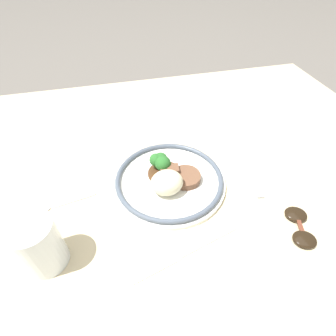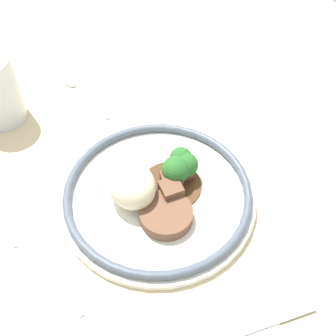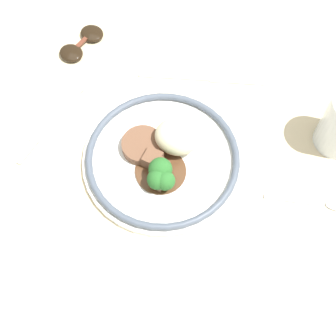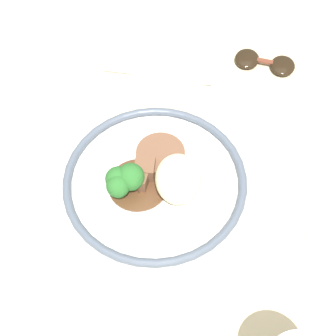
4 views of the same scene
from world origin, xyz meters
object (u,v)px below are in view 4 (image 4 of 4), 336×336
at_px(plate, 155,180).
at_px(fork, 168,77).
at_px(sunglasses, 265,62).
at_px(knife, 289,193).

relative_size(plate, fork, 1.47).
height_order(fork, sunglasses, sunglasses).
distance_m(fork, knife, 0.28).
relative_size(plate, sunglasses, 2.43).
xyz_separation_m(fork, sunglasses, (-0.02, 0.17, 0.00)).
relative_size(fork, sunglasses, 1.65).
height_order(knife, sunglasses, sunglasses).
bearing_deg(knife, fork, -158.89).
bearing_deg(sunglasses, plate, -21.57).
bearing_deg(plate, knife, 84.48).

